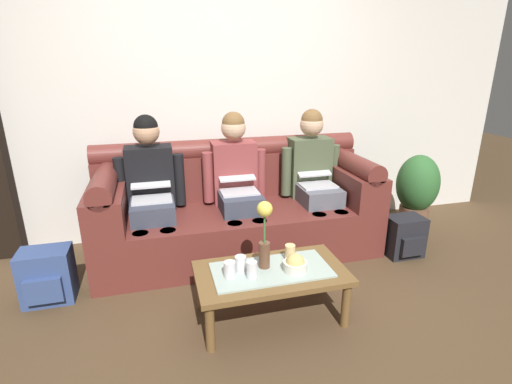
% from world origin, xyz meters
% --- Properties ---
extents(ground_plane, '(14.00, 14.00, 0.00)m').
position_xyz_m(ground_plane, '(0.00, 0.00, 0.00)').
color(ground_plane, '#4C3823').
extents(back_wall_patterned, '(6.00, 0.12, 2.90)m').
position_xyz_m(back_wall_patterned, '(0.00, 1.70, 1.45)').
color(back_wall_patterned, silver).
rests_on(back_wall_patterned, ground_plane).
extents(couch, '(2.38, 0.88, 0.96)m').
position_xyz_m(couch, '(-0.00, 1.17, 0.37)').
color(couch, maroon).
rests_on(couch, ground_plane).
extents(person_left, '(0.56, 0.67, 1.22)m').
position_xyz_m(person_left, '(-0.71, 1.17, 0.66)').
color(person_left, '#383D4C').
rests_on(person_left, ground_plane).
extents(person_middle, '(0.56, 0.67, 1.22)m').
position_xyz_m(person_middle, '(0.00, 1.17, 0.66)').
color(person_middle, '#383D4C').
rests_on(person_middle, ground_plane).
extents(person_right, '(0.56, 0.67, 1.22)m').
position_xyz_m(person_right, '(0.71, 1.17, 0.66)').
color(person_right, '#595B66').
rests_on(person_right, ground_plane).
extents(coffee_table, '(0.97, 0.52, 0.36)m').
position_xyz_m(coffee_table, '(0.00, 0.13, 0.31)').
color(coffee_table, brown).
rests_on(coffee_table, ground_plane).
extents(flower_vase, '(0.10, 0.10, 0.45)m').
position_xyz_m(flower_vase, '(-0.04, 0.17, 0.61)').
color(flower_vase, brown).
rests_on(flower_vase, coffee_table).
extents(snack_bowl, '(0.15, 0.15, 0.12)m').
position_xyz_m(snack_bowl, '(0.14, 0.08, 0.40)').
color(snack_bowl, silver).
rests_on(snack_bowl, coffee_table).
extents(cup_near_left, '(0.06, 0.06, 0.11)m').
position_xyz_m(cup_near_left, '(-0.15, 0.07, 0.41)').
color(cup_near_left, silver).
rests_on(cup_near_left, coffee_table).
extents(cup_near_right, '(0.07, 0.07, 0.10)m').
position_xyz_m(cup_near_right, '(-0.27, 0.11, 0.41)').
color(cup_near_right, silver).
rests_on(cup_near_right, coffee_table).
extents(cup_far_center, '(0.07, 0.07, 0.11)m').
position_xyz_m(cup_far_center, '(0.16, 0.22, 0.41)').
color(cup_far_center, '#DBB77A').
rests_on(cup_far_center, coffee_table).
extents(cup_far_left, '(0.07, 0.07, 0.10)m').
position_xyz_m(cup_far_left, '(-0.19, 0.17, 0.41)').
color(cup_far_left, silver).
rests_on(cup_far_left, coffee_table).
extents(backpack_left, '(0.34, 0.28, 0.39)m').
position_xyz_m(backpack_left, '(-1.46, 0.72, 0.19)').
color(backpack_left, '#33477A').
rests_on(backpack_left, ground_plane).
extents(backpack_right, '(0.31, 0.27, 0.35)m').
position_xyz_m(backpack_right, '(1.38, 0.66, 0.17)').
color(backpack_right, black).
rests_on(backpack_right, ground_plane).
extents(potted_plant, '(0.40, 0.40, 0.78)m').
position_xyz_m(potted_plant, '(1.77, 1.08, 0.43)').
color(potted_plant, brown).
rests_on(potted_plant, ground_plane).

